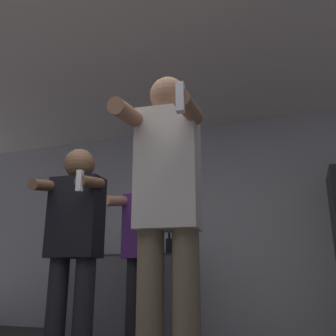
{
  "coord_description": "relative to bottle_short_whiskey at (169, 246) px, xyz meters",
  "views": [
    {
      "loc": [
        1.02,
        -1.19,
        0.64
      ],
      "look_at": [
        0.38,
        0.6,
        1.2
      ],
      "focal_mm": 40.0,
      "sensor_mm": 36.0,
      "label": 1
    }
  ],
  "objects": [
    {
      "name": "wall_back",
      "position": [
        0.46,
        0.29,
        0.28
      ],
      "size": [
        7.0,
        0.06,
        2.55
      ],
      "color": "#B2B7BC",
      "rests_on": "ground_plane"
    },
    {
      "name": "ceiling_slab",
      "position": [
        0.46,
        -1.38,
        1.58
      ],
      "size": [
        7.0,
        3.81,
        0.05
      ],
      "color": "silver",
      "rests_on": "wall_back"
    },
    {
      "name": "counter",
      "position": [
        -0.6,
        0.0,
        -0.55
      ],
      "size": [
        1.45,
        0.55,
        0.89
      ],
      "color": "slate",
      "rests_on": "ground_plane"
    },
    {
      "name": "bottle_short_whiskey",
      "position": [
        0.0,
        0.0,
        0.0
      ],
      "size": [
        0.08,
        0.08,
        0.28
      ],
      "color": "black",
      "rests_on": "counter"
    },
    {
      "name": "bottle_brown_liquor",
      "position": [
        -0.42,
        -0.0,
        0.01
      ],
      "size": [
        0.06,
        0.06,
        0.27
      ],
      "color": "maroon",
      "rests_on": "counter"
    },
    {
      "name": "bottle_clear_vodka",
      "position": [
        -0.14,
        0.0,
        0.01
      ],
      "size": [
        0.07,
        0.07,
        0.29
      ],
      "color": "silver",
      "rests_on": "counter"
    },
    {
      "name": "person_woman_foreground",
      "position": [
        0.84,
        -2.43,
        -0.02
      ],
      "size": [
        0.43,
        0.51,
        1.73
      ],
      "color": "#75664C",
      "rests_on": "ground_plane"
    },
    {
      "name": "person_man_side",
      "position": [
        -0.05,
        -1.9,
        -0.1
      ],
      "size": [
        0.45,
        0.44,
        1.57
      ],
      "color": "black",
      "rests_on": "ground_plane"
    },
    {
      "name": "person_spectator_back",
      "position": [
        0.05,
        -0.94,
        0.01
      ],
      "size": [
        0.47,
        0.55,
        1.64
      ],
      "color": "black",
      "rests_on": "ground_plane"
    }
  ]
}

